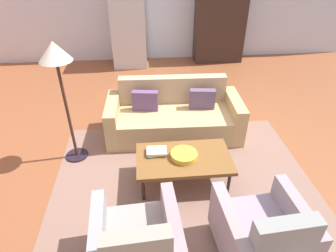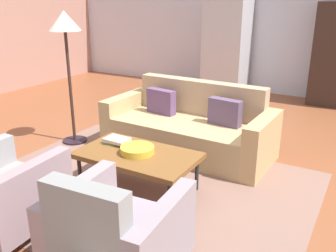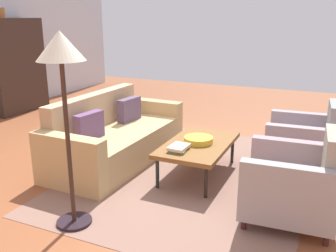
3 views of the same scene
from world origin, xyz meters
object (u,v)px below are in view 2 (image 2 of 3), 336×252
couch (190,129)px  refrigerator (227,47)px  armchair_right (114,240)px  fruit_bowl (137,150)px  book_stack (117,141)px  coffee_table (138,156)px  floor_lamp (65,34)px

couch → refrigerator: size_ratio=1.15×
armchair_right → fruit_bowl: size_ratio=2.59×
fruit_bowl → book_stack: fruit_bowl is taller
book_stack → refrigerator: (-0.40, 4.15, 0.49)m
coffee_table → floor_lamp: (-1.50, 0.66, 1.08)m
couch → fruit_bowl: couch is taller
armchair_right → book_stack: armchair_right is taller
couch → refrigerator: refrigerator is taller
armchair_right → book_stack: bearing=122.7°
couch → refrigerator: (-0.74, 3.07, 0.64)m
floor_lamp → couch: bearing=19.3°
refrigerator → couch: bearing=-76.4°
fruit_bowl → refrigerator: size_ratio=0.18×
armchair_right → refrigerator: size_ratio=0.48×
armchair_right → floor_lamp: size_ratio=0.51×
armchair_right → fruit_bowl: 1.32m
coffee_table → book_stack: bearing=162.1°
fruit_bowl → floor_lamp: (-1.50, 0.66, 1.01)m
coffee_table → fruit_bowl: (0.00, 0.00, 0.07)m
fruit_bowl → refrigerator: 4.35m
fruit_bowl → book_stack: 0.35m
refrigerator → book_stack: bearing=-84.4°
coffee_table → book_stack: (-0.34, 0.11, 0.06)m
book_stack → refrigerator: refrigerator is taller
couch → armchair_right: bearing=106.1°
book_stack → refrigerator: bearing=95.6°
couch → book_stack: bearing=74.2°
couch → fruit_bowl: bearing=91.6°
coffee_table → floor_lamp: size_ratio=0.70×
refrigerator → floor_lamp: 3.71m
couch → coffee_table: (-0.00, -1.19, 0.08)m
book_stack → floor_lamp: bearing=154.6°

